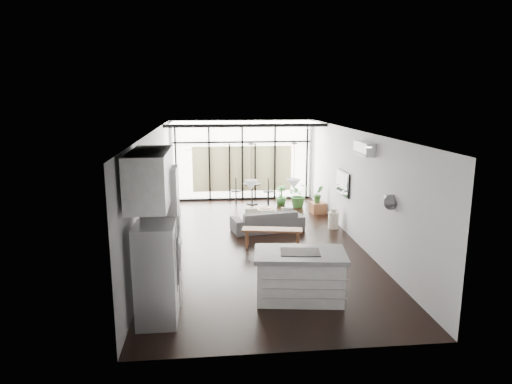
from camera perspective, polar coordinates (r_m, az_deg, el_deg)
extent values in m
cube|color=black|center=(11.55, 0.16, -6.39)|extent=(5.00, 10.00, 0.00)
cube|color=white|center=(10.99, 0.16, 7.60)|extent=(5.00, 10.00, 0.00)
cube|color=silver|center=(11.21, -12.66, 0.15)|extent=(0.02, 10.00, 2.80)
cube|color=silver|center=(11.72, 12.41, 0.68)|extent=(0.02, 10.00, 2.80)
cube|color=silver|center=(16.10, -1.75, 4.00)|extent=(5.00, 0.02, 2.80)
cube|color=silver|center=(6.42, 4.99, -8.55)|extent=(5.00, 0.02, 2.80)
cube|color=black|center=(15.98, -1.72, 3.94)|extent=(5.00, 0.20, 2.80)
cube|color=white|center=(14.97, -1.49, 8.67)|extent=(4.70, 1.90, 0.06)
cube|color=#CAB88B|center=(16.09, -1.73, 2.92)|extent=(3.50, 0.02, 1.60)
cube|color=white|center=(8.43, 5.49, -10.37)|extent=(1.75, 1.19, 0.89)
cube|color=black|center=(8.27, 5.55, -7.47)|extent=(0.76, 0.56, 0.01)
cube|color=#A7A8AD|center=(7.64, -12.35, -9.95)|extent=(0.64, 0.80, 1.66)
cube|color=white|center=(8.26, -11.74, -5.37)|extent=(0.63, 0.66, 2.43)
cube|color=white|center=(7.57, -13.08, 1.82)|extent=(0.62, 1.75, 0.86)
cone|color=white|center=(8.44, -0.61, 0.89)|extent=(0.26, 0.26, 0.18)
cone|color=white|center=(8.55, 4.73, 1.00)|extent=(0.26, 0.26, 0.18)
imported|color=#4E4E51|center=(12.49, 1.44, -3.14)|extent=(2.02, 0.94, 0.76)
cube|color=brown|center=(11.17, 2.03, -5.77)|extent=(1.50, 0.62, 0.47)
cylinder|color=beige|center=(13.26, 1.16, -2.96)|extent=(0.67, 0.67, 0.44)
cube|color=brown|center=(14.50, 7.75, -1.97)|extent=(0.49, 0.49, 0.33)
imported|color=#2E6329|center=(15.18, 5.35, -0.71)|extent=(0.95, 1.00, 0.63)
imported|color=#2E6329|center=(15.39, 3.15, -0.97)|extent=(0.68, 0.78, 0.38)
imported|color=#2E6329|center=(14.43, 7.78, -0.85)|extent=(0.38, 0.59, 0.25)
cylinder|color=beige|center=(12.88, 9.66, -3.26)|extent=(0.32, 0.32, 0.58)
cube|color=black|center=(15.53, -0.49, -0.27)|extent=(1.48, 0.77, 0.68)
cube|color=black|center=(12.66, 10.81, 1.12)|extent=(0.05, 1.10, 0.65)
cube|color=white|center=(10.77, 13.38, 5.31)|extent=(0.22, 0.90, 0.30)
cube|color=black|center=(10.69, -12.83, 0.39)|extent=(0.04, 0.70, 0.90)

